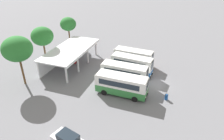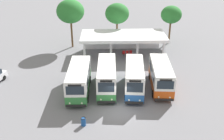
{
  "view_description": "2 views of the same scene",
  "coord_description": "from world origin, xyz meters",
  "px_view_note": "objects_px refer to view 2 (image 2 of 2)",
  "views": [
    {
      "loc": [
        -29.26,
        -3.07,
        18.37
      ],
      "look_at": [
        -0.36,
        7.26,
        1.49
      ],
      "focal_mm": 32.79,
      "sensor_mm": 36.0,
      "label": 1
    },
    {
      "loc": [
        -1.47,
        -23.76,
        16.11
      ],
      "look_at": [
        -0.53,
        7.22,
        1.48
      ],
      "focal_mm": 42.4,
      "sensor_mm": 36.0,
      "label": 2
    }
  ],
  "objects_px": {
    "city_bus_nearest_orange": "(79,79)",
    "litter_bin_apron": "(83,122)",
    "waiting_chair_end_by_column": "(124,53)",
    "city_bus_second_in_row": "(107,76)",
    "city_bus_middle_cream": "(134,77)",
    "waiting_chair_second_from_end": "(127,53)",
    "waiting_chair_middle_seat": "(131,53)",
    "city_bus_fourth_amber": "(161,75)"
  },
  "relations": [
    {
      "from": "waiting_chair_end_by_column",
      "to": "waiting_chair_middle_seat",
      "type": "xyz_separation_m",
      "value": [
        1.15,
        0.09,
        0.0
      ]
    },
    {
      "from": "city_bus_second_in_row",
      "to": "waiting_chair_middle_seat",
      "type": "relative_size",
      "value": 8.96
    },
    {
      "from": "waiting_chair_second_from_end",
      "to": "litter_bin_apron",
      "type": "relative_size",
      "value": 0.96
    },
    {
      "from": "city_bus_middle_cream",
      "to": "waiting_chair_middle_seat",
      "type": "height_order",
      "value": "city_bus_middle_cream"
    },
    {
      "from": "city_bus_nearest_orange",
      "to": "city_bus_fourth_amber",
      "type": "relative_size",
      "value": 1.04
    },
    {
      "from": "city_bus_nearest_orange",
      "to": "city_bus_fourth_amber",
      "type": "bearing_deg",
      "value": 4.19
    },
    {
      "from": "city_bus_fourth_amber",
      "to": "waiting_chair_end_by_column",
      "type": "distance_m",
      "value": 11.35
    },
    {
      "from": "waiting_chair_end_by_column",
      "to": "city_bus_fourth_amber",
      "type": "bearing_deg",
      "value": -70.49
    },
    {
      "from": "waiting_chair_end_by_column",
      "to": "waiting_chair_middle_seat",
      "type": "height_order",
      "value": "same"
    },
    {
      "from": "city_bus_nearest_orange",
      "to": "waiting_chair_second_from_end",
      "type": "bearing_deg",
      "value": 59.36
    },
    {
      "from": "litter_bin_apron",
      "to": "city_bus_second_in_row",
      "type": "bearing_deg",
      "value": 71.65
    },
    {
      "from": "city_bus_fourth_amber",
      "to": "waiting_chair_end_by_column",
      "type": "bearing_deg",
      "value": 109.51
    },
    {
      "from": "city_bus_nearest_orange",
      "to": "city_bus_middle_cream",
      "type": "bearing_deg",
      "value": 1.5
    },
    {
      "from": "waiting_chair_end_by_column",
      "to": "litter_bin_apron",
      "type": "bearing_deg",
      "value": -106.25
    },
    {
      "from": "waiting_chair_second_from_end",
      "to": "city_bus_fourth_amber",
      "type": "bearing_deg",
      "value": -73.31
    },
    {
      "from": "city_bus_second_in_row",
      "to": "city_bus_middle_cream",
      "type": "bearing_deg",
      "value": -6.74
    },
    {
      "from": "waiting_chair_second_from_end",
      "to": "city_bus_middle_cream",
      "type": "bearing_deg",
      "value": -90.61
    },
    {
      "from": "city_bus_second_in_row",
      "to": "city_bus_fourth_amber",
      "type": "distance_m",
      "value": 6.63
    },
    {
      "from": "waiting_chair_second_from_end",
      "to": "litter_bin_apron",
      "type": "bearing_deg",
      "value": -107.9
    },
    {
      "from": "city_bus_middle_cream",
      "to": "waiting_chair_end_by_column",
      "type": "height_order",
      "value": "city_bus_middle_cream"
    },
    {
      "from": "city_bus_second_in_row",
      "to": "waiting_chair_middle_seat",
      "type": "distance_m",
      "value": 11.67
    },
    {
      "from": "waiting_chair_end_by_column",
      "to": "waiting_chair_middle_seat",
      "type": "distance_m",
      "value": 1.15
    },
    {
      "from": "waiting_chair_middle_seat",
      "to": "litter_bin_apron",
      "type": "distance_m",
      "value": 19.17
    },
    {
      "from": "city_bus_fourth_amber",
      "to": "waiting_chair_middle_seat",
      "type": "height_order",
      "value": "city_bus_fourth_amber"
    },
    {
      "from": "waiting_chair_middle_seat",
      "to": "city_bus_second_in_row",
      "type": "bearing_deg",
      "value": -110.18
    },
    {
      "from": "city_bus_middle_cream",
      "to": "waiting_chair_second_from_end",
      "type": "xyz_separation_m",
      "value": [
        0.12,
        11.21,
        -1.35
      ]
    },
    {
      "from": "waiting_chair_end_by_column",
      "to": "city_bus_nearest_orange",
      "type": "bearing_deg",
      "value": -118.5
    },
    {
      "from": "city_bus_second_in_row",
      "to": "waiting_chair_second_from_end",
      "type": "xyz_separation_m",
      "value": [
        3.43,
        10.82,
        -1.31
      ]
    },
    {
      "from": "city_bus_fourth_amber",
      "to": "litter_bin_apron",
      "type": "xyz_separation_m",
      "value": [
        -9.01,
        -7.35,
        -1.31
      ]
    },
    {
      "from": "city_bus_nearest_orange",
      "to": "litter_bin_apron",
      "type": "distance_m",
      "value": 6.81
    },
    {
      "from": "city_bus_middle_cream",
      "to": "city_bus_second_in_row",
      "type": "bearing_deg",
      "value": 173.26
    },
    {
      "from": "city_bus_second_in_row",
      "to": "waiting_chair_end_by_column",
      "type": "relative_size",
      "value": 8.96
    },
    {
      "from": "city_bus_middle_cream",
      "to": "waiting_chair_second_from_end",
      "type": "height_order",
      "value": "city_bus_middle_cream"
    },
    {
      "from": "city_bus_nearest_orange",
      "to": "litter_bin_apron",
      "type": "xyz_separation_m",
      "value": [
        0.93,
        -6.62,
        -1.34
      ]
    },
    {
      "from": "city_bus_nearest_orange",
      "to": "litter_bin_apron",
      "type": "height_order",
      "value": "city_bus_nearest_orange"
    },
    {
      "from": "waiting_chair_end_by_column",
      "to": "waiting_chair_middle_seat",
      "type": "relative_size",
      "value": 1.0
    },
    {
      "from": "city_bus_nearest_orange",
      "to": "waiting_chair_middle_seat",
      "type": "bearing_deg",
      "value": 57.44
    },
    {
      "from": "city_bus_middle_cream",
      "to": "city_bus_nearest_orange",
      "type": "bearing_deg",
      "value": -178.5
    },
    {
      "from": "waiting_chair_end_by_column",
      "to": "waiting_chair_second_from_end",
      "type": "relative_size",
      "value": 1.0
    },
    {
      "from": "city_bus_fourth_amber",
      "to": "city_bus_second_in_row",
      "type": "bearing_deg",
      "value": -178.59
    },
    {
      "from": "city_bus_nearest_orange",
      "to": "waiting_chair_end_by_column",
      "type": "distance_m",
      "value": 12.99
    },
    {
      "from": "city_bus_middle_cream",
      "to": "waiting_chair_end_by_column",
      "type": "xyz_separation_m",
      "value": [
        -0.45,
        11.18,
        -1.35
      ]
    }
  ]
}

